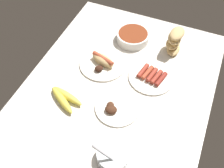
{
  "coord_description": "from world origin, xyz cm",
  "views": [
    {
      "loc": [
        76.49,
        29.5,
        107.22
      ],
      "look_at": [
        0.19,
        -2.51,
        3.0
      ],
      "focal_mm": 43.83,
      "sensor_mm": 36.0,
      "label": 1
    }
  ],
  "objects_px": {
    "bowl_coleslaw": "(113,156)",
    "bowl_chili": "(133,36)",
    "bread_stack": "(175,41)",
    "plate_sausages": "(152,76)",
    "plate_grilled_meat": "(116,108)",
    "banana_bunch": "(64,98)",
    "plate_hotdog_assembled": "(103,62)"
  },
  "relations": [
    {
      "from": "plate_grilled_meat",
      "to": "banana_bunch",
      "type": "relative_size",
      "value": 1.12
    },
    {
      "from": "plate_grilled_meat",
      "to": "plate_hotdog_assembled",
      "type": "height_order",
      "value": "plate_hotdog_assembled"
    },
    {
      "from": "bowl_coleslaw",
      "to": "bread_stack",
      "type": "relative_size",
      "value": 1.04
    },
    {
      "from": "plate_grilled_meat",
      "to": "bowl_coleslaw",
      "type": "distance_m",
      "value": 0.25
    },
    {
      "from": "bowl_coleslaw",
      "to": "bowl_chili",
      "type": "height_order",
      "value": "bowl_coleslaw"
    },
    {
      "from": "bowl_coleslaw",
      "to": "bowl_chili",
      "type": "xyz_separation_m",
      "value": [
        -0.7,
        -0.17,
        -0.0
      ]
    },
    {
      "from": "plate_sausages",
      "to": "banana_bunch",
      "type": "distance_m",
      "value": 0.45
    },
    {
      "from": "plate_hotdog_assembled",
      "to": "bread_stack",
      "type": "xyz_separation_m",
      "value": [
        -0.25,
        0.31,
        0.05
      ]
    },
    {
      "from": "plate_grilled_meat",
      "to": "banana_bunch",
      "type": "distance_m",
      "value": 0.25
    },
    {
      "from": "banana_bunch",
      "to": "bowl_coleslaw",
      "type": "bearing_deg",
      "value": 60.83
    },
    {
      "from": "plate_grilled_meat",
      "to": "bowl_coleslaw",
      "type": "xyz_separation_m",
      "value": [
        0.23,
        0.08,
        0.02
      ]
    },
    {
      "from": "bread_stack",
      "to": "plate_hotdog_assembled",
      "type": "bearing_deg",
      "value": -51.77
    },
    {
      "from": "plate_grilled_meat",
      "to": "bowl_coleslaw",
      "type": "bearing_deg",
      "value": 19.69
    },
    {
      "from": "bread_stack",
      "to": "banana_bunch",
      "type": "distance_m",
      "value": 0.66
    },
    {
      "from": "bread_stack",
      "to": "banana_bunch",
      "type": "height_order",
      "value": "bread_stack"
    },
    {
      "from": "bowl_chili",
      "to": "banana_bunch",
      "type": "bearing_deg",
      "value": -16.47
    },
    {
      "from": "bowl_coleslaw",
      "to": "banana_bunch",
      "type": "distance_m",
      "value": 0.37
    },
    {
      "from": "plate_sausages",
      "to": "banana_bunch",
      "type": "height_order",
      "value": "banana_bunch"
    },
    {
      "from": "plate_grilled_meat",
      "to": "bread_stack",
      "type": "relative_size",
      "value": 1.47
    },
    {
      "from": "banana_bunch",
      "to": "bread_stack",
      "type": "bearing_deg",
      "value": 143.9
    },
    {
      "from": "plate_hotdog_assembled",
      "to": "plate_sausages",
      "type": "bearing_deg",
      "value": 92.6
    },
    {
      "from": "banana_bunch",
      "to": "plate_sausages",
      "type": "bearing_deg",
      "value": 131.07
    },
    {
      "from": "plate_sausages",
      "to": "plate_grilled_meat",
      "type": "bearing_deg",
      "value": -21.3
    },
    {
      "from": "bread_stack",
      "to": "plate_grilled_meat",
      "type": "bearing_deg",
      "value": -16.58
    },
    {
      "from": "bowl_chili",
      "to": "banana_bunch",
      "type": "relative_size",
      "value": 0.97
    },
    {
      "from": "bowl_coleslaw",
      "to": "bowl_chili",
      "type": "bearing_deg",
      "value": -166.29
    },
    {
      "from": "plate_sausages",
      "to": "banana_bunch",
      "type": "relative_size",
      "value": 1.24
    },
    {
      "from": "plate_hotdog_assembled",
      "to": "bread_stack",
      "type": "distance_m",
      "value": 0.4
    },
    {
      "from": "bread_stack",
      "to": "plate_sausages",
      "type": "xyz_separation_m",
      "value": [
        0.23,
        -0.05,
        -0.06
      ]
    },
    {
      "from": "plate_grilled_meat",
      "to": "bread_stack",
      "type": "bearing_deg",
      "value": 163.42
    },
    {
      "from": "plate_hotdog_assembled",
      "to": "bowl_chili",
      "type": "bearing_deg",
      "value": 161.36
    },
    {
      "from": "plate_sausages",
      "to": "plate_hotdog_assembled",
      "type": "bearing_deg",
      "value": -87.4
    }
  ]
}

